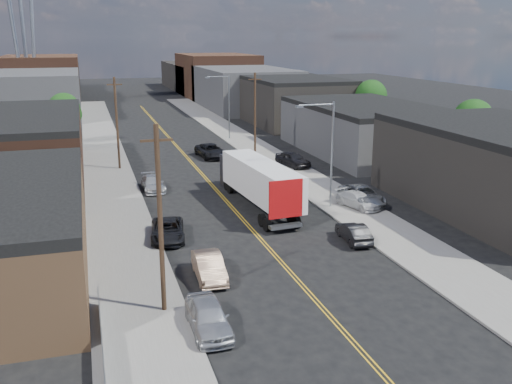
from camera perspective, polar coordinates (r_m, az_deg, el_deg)
ground at (r=79.79m, az=-8.27°, el=4.95°), size 260.00×260.00×0.00m
centerline at (r=65.27m, az=-6.26°, el=2.72°), size 0.32×120.00×0.01m
sidewalk_left at (r=64.27m, az=-14.61°, el=2.18°), size 5.00×140.00×0.15m
sidewalk_right at (r=67.57m, az=1.69°, el=3.30°), size 5.00×140.00×0.15m
warehouse_brown at (r=62.96m, az=-22.52°, el=4.25°), size 12.00×26.00×6.60m
industrial_right_b at (r=72.79m, az=10.89°, el=6.28°), size 14.00×24.00×6.10m
industrial_right_c at (r=96.28m, az=3.72°, el=9.11°), size 14.00×22.00×7.60m
skyline_left_a at (r=113.46m, az=-21.30°, el=9.15°), size 16.00×30.00×8.00m
skyline_right_a at (r=117.44m, az=-1.18°, el=10.34°), size 16.00×30.00×8.00m
skyline_left_b at (r=138.25m, az=-20.64°, el=10.55°), size 16.00×26.00×10.00m
skyline_right_b at (r=141.53m, az=-3.97°, el=11.56°), size 16.00×26.00×10.00m
skyline_left_c at (r=158.27m, az=-20.18°, el=10.53°), size 16.00×40.00×7.00m
skyline_right_c at (r=161.15m, az=-5.58°, el=11.44°), size 16.00×40.00×7.00m
streetlight_near at (r=47.57m, az=7.20°, el=4.55°), size 3.39×0.25×9.00m
streetlight_far at (r=80.47m, az=-3.00°, el=9.01°), size 3.39×0.25×9.00m
utility_pole_left_near at (r=29.28m, az=-9.56°, el=-2.73°), size 1.60×0.26×10.00m
utility_pole_left_far at (r=63.41m, az=-13.74°, el=6.73°), size 1.60×0.26×10.00m
utility_pole_right at (r=69.15m, az=-0.10°, el=7.84°), size 1.60×0.26×10.00m
chainlink_fence at (r=25.08m, az=-14.88°, el=-17.66°), size 0.05×16.00×1.22m
tree_left_far at (r=80.29m, az=-18.58°, el=7.68°), size 4.35×4.20×6.97m
tree_right_near at (r=68.50m, az=20.90°, el=6.55°), size 4.60×4.48×7.44m
tree_right_far at (r=88.54m, az=11.45°, el=9.20°), size 4.85×4.76×7.91m
semi_truck at (r=48.73m, az=-0.04°, el=1.30°), size 3.63×15.72×4.07m
car_left_a at (r=28.75m, az=-4.80°, el=-12.33°), size 1.89×4.63×1.57m
car_left_b at (r=34.60m, az=-4.72°, el=-7.46°), size 1.76×4.59×1.49m
car_left_c at (r=41.36m, az=-8.84°, el=-3.80°), size 2.98×5.30×1.40m
car_left_d at (r=54.70m, az=-10.27°, el=0.85°), size 2.02×4.78×1.38m
car_right_oncoming at (r=41.06m, az=9.74°, el=-4.02°), size 1.78×4.19×1.35m
car_right_lot_a at (r=49.84m, az=10.58°, el=-0.31°), size 2.68×5.60×1.54m
car_right_lot_b at (r=48.78m, az=10.17°, el=-0.78°), size 2.94×4.76×1.29m
car_right_lot_c at (r=63.36m, az=3.71°, el=3.30°), size 3.24×5.18×1.64m
car_ahead_truck at (r=68.89m, az=-4.53°, el=4.12°), size 3.26×6.07×1.62m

